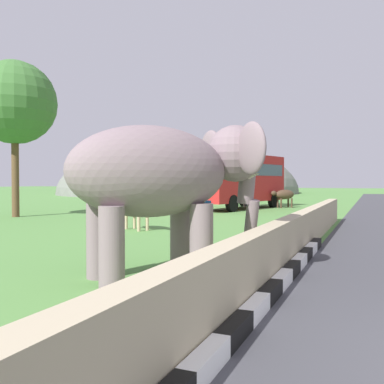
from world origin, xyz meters
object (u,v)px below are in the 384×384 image
(cow_near, at_px, (137,206))
(cow_far, at_px, (239,194))
(bus_red, at_px, (239,177))
(elephant, at_px, (168,174))
(bus_white, at_px, (241,178))
(person_handler, at_px, (201,223))
(cow_mid, at_px, (284,195))

(cow_near, relative_size, cow_far, 0.98)
(bus_red, bearing_deg, cow_near, -179.69)
(elephant, distance_m, cow_near, 7.93)
(cow_near, height_order, cow_far, same)
(bus_white, bearing_deg, cow_near, -172.55)
(person_handler, height_order, cow_near, person_handler)
(elephant, relative_size, cow_mid, 2.27)
(cow_mid, bearing_deg, person_handler, -173.86)
(person_handler, distance_m, bus_white, 30.45)
(person_handler, distance_m, bus_red, 18.99)
(bus_red, xyz_separation_m, cow_far, (2.53, 0.73, -1.21))
(bus_red, bearing_deg, bus_white, 15.58)
(bus_white, xyz_separation_m, cow_near, (-24.10, -3.15, -1.21))
(person_handler, height_order, cow_far, person_handler)
(bus_white, distance_m, cow_near, 24.34)
(bus_white, bearing_deg, cow_far, -164.55)
(person_handler, relative_size, bus_white, 0.19)
(person_handler, distance_m, cow_mid, 20.73)
(elephant, xyz_separation_m, bus_white, (30.57, 7.62, 0.14))
(person_handler, bearing_deg, cow_mid, 6.14)
(bus_white, relative_size, cow_mid, 5.15)
(elephant, height_order, cow_far, elephant)
(elephant, bearing_deg, bus_white, 13.99)
(cow_far, bearing_deg, elephant, -166.58)
(cow_far, bearing_deg, cow_mid, -94.80)
(bus_red, bearing_deg, person_handler, -165.51)
(person_handler, height_order, bus_red, bus_red)
(bus_red, xyz_separation_m, cow_mid, (2.26, -2.53, -1.21))
(person_handler, relative_size, cow_far, 0.87)
(bus_white, bearing_deg, elephant, -166.01)
(elephant, bearing_deg, cow_far, 13.42)
(cow_far, bearing_deg, bus_white, 15.45)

